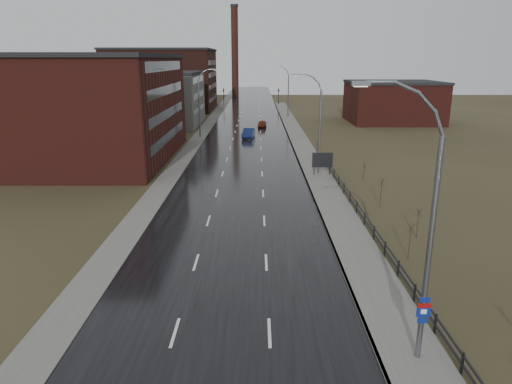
{
  "coord_description": "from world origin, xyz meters",
  "views": [
    {
      "loc": [
        1.69,
        -15.35,
        12.82
      ],
      "look_at": [
        1.62,
        18.35,
        3.0
      ],
      "focal_mm": 32.0,
      "sensor_mm": 36.0,
      "label": 1
    }
  ],
  "objects_px": {
    "billboard": "(322,161)",
    "car_near": "(249,133)",
    "car_far": "(262,124)",
    "streetlight_main": "(424,232)"
  },
  "relations": [
    {
      "from": "billboard",
      "to": "car_near",
      "type": "relative_size",
      "value": 0.57
    },
    {
      "from": "billboard",
      "to": "car_far",
      "type": "relative_size",
      "value": 0.68
    },
    {
      "from": "streetlight_main",
      "to": "car_near",
      "type": "height_order",
      "value": "streetlight_main"
    },
    {
      "from": "billboard",
      "to": "car_near",
      "type": "height_order",
      "value": "billboard"
    },
    {
      "from": "streetlight_main",
      "to": "car_far",
      "type": "xyz_separation_m",
      "value": [
        -5.75,
        72.15,
        -5.38
      ]
    },
    {
      "from": "streetlight_main",
      "to": "billboard",
      "type": "xyz_separation_m",
      "value": [
        0.63,
        33.14,
        -4.24
      ]
    },
    {
      "from": "car_near",
      "to": "car_far",
      "type": "height_order",
      "value": "car_near"
    },
    {
      "from": "car_near",
      "to": "streetlight_main",
      "type": "bearing_deg",
      "value": -75.68
    },
    {
      "from": "streetlight_main",
      "to": "car_far",
      "type": "distance_m",
      "value": 72.57
    },
    {
      "from": "streetlight_main",
      "to": "car_near",
      "type": "xyz_separation_m",
      "value": [
        -8.2,
        59.3,
        -5.26
      ]
    }
  ]
}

